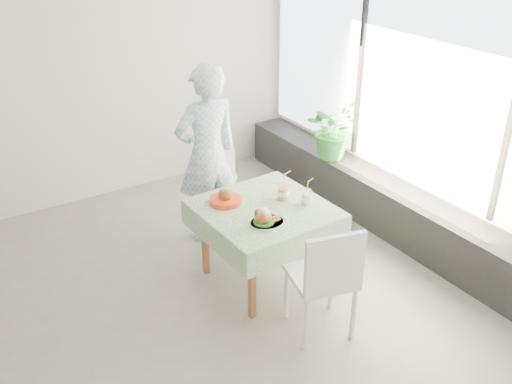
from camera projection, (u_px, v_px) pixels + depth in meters
floor at (141, 332)px, 4.53m from camera, size 6.00×6.00×0.00m
wall_back at (33, 84)px, 5.77m from camera, size 6.00×0.02×2.80m
wall_right at (428, 100)px, 5.33m from camera, size 0.02×5.00×2.80m
window_pane at (430, 74)px, 5.20m from camera, size 0.01×4.80×2.18m
window_ledge at (399, 213)px, 5.76m from camera, size 0.40×4.80×0.50m
cafe_table at (264, 235)px, 4.96m from camera, size 1.07×1.07×0.74m
chair_far at (222, 218)px, 5.61m from camera, size 0.48×0.48×0.90m
chair_near at (321, 298)px, 4.44m from camera, size 0.56×0.56×0.98m
diner at (207, 155)px, 5.45m from camera, size 0.66×0.44×1.78m
main_dish at (265, 219)px, 4.56m from camera, size 0.30×0.30×0.15m
juice_cup_orange at (283, 192)px, 4.94m from camera, size 0.10×0.10×0.29m
juice_cup_lemonade at (306, 197)px, 4.87m from camera, size 0.09×0.09×0.26m
second_dish at (225, 199)px, 4.89m from camera, size 0.28×0.28×0.13m
potted_plant at (332, 129)px, 6.25m from camera, size 0.76×0.72×0.66m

